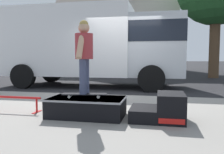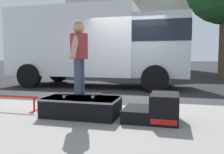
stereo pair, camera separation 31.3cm
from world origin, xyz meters
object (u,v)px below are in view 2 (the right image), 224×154
at_px(kicker_ramp, 156,110).
at_px(skater_kid, 79,51).
at_px(grind_rail, 8,99).
at_px(box_truck, 98,43).
at_px(skateboard, 80,94).
at_px(skate_box, 82,106).

xyz_separation_m(kicker_ramp, skater_kid, (-1.33, 0.01, 0.95)).
bearing_deg(kicker_ramp, grind_rail, 177.94).
relative_size(grind_rail, box_truck, 0.19).
relative_size(kicker_ramp, skateboard, 1.08).
xyz_separation_m(skate_box, skater_kid, (-0.04, 0.01, 0.96)).
height_order(skate_box, box_truck, box_truck).
height_order(kicker_ramp, box_truck, box_truck).
bearing_deg(grind_rail, skateboard, -3.32).
distance_m(grind_rail, skateboard, 1.56).
distance_m(skate_box, skater_kid, 0.96).
height_order(kicker_ramp, skater_kid, skater_kid).
bearing_deg(grind_rail, skate_box, -3.69).
distance_m(skate_box, box_truck, 5.50).
height_order(grind_rail, box_truck, box_truck).
distance_m(grind_rail, skater_kid, 1.81).
xyz_separation_m(skateboard, skater_kid, (-0.00, 0.00, 0.75)).
distance_m(kicker_ramp, skateboard, 1.34).
relative_size(kicker_ramp, box_truck, 0.13).
height_order(grind_rail, skater_kid, skater_kid).
height_order(skate_box, kicker_ramp, kicker_ramp).
bearing_deg(skater_kid, box_truck, 104.45).
xyz_separation_m(kicker_ramp, skateboard, (-1.33, 0.01, 0.20)).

